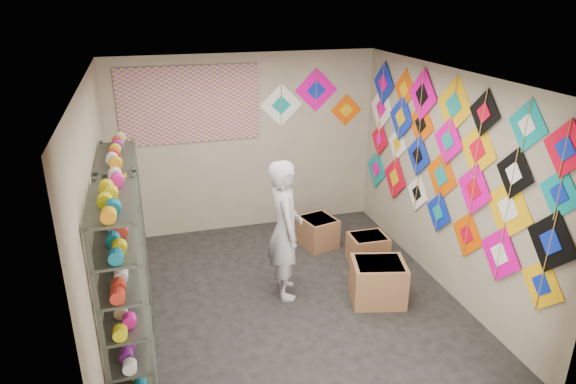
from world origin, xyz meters
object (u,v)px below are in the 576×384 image
object	(u,v)px
shelf_rack_back	(126,233)
shopkeeper	(285,229)
carton_a	(378,282)
shelf_rack_front	(125,293)
carton_b	(368,249)
carton_c	(318,232)

from	to	relation	value
shelf_rack_back	shopkeeper	xyz separation A→B (m)	(1.81, -0.26, -0.08)
shelf_rack_back	shopkeeper	world-z (taller)	shelf_rack_back
shelf_rack_back	carton_a	size ratio (longest dim) A/B	3.05
shelf_rack_front	carton_b	size ratio (longest dim) A/B	3.80
shelf_rack_back	carton_b	bearing A→B (deg)	2.85
carton_a	shelf_rack_front	bearing A→B (deg)	-154.63
carton_a	carton_c	distance (m)	1.58
shopkeeper	carton_c	size ratio (longest dim) A/B	3.47
shopkeeper	shelf_rack_front	bearing A→B (deg)	126.27
shopkeeper	carton_b	size ratio (longest dim) A/B	3.47
shopkeeper	shelf_rack_back	bearing A→B (deg)	88.29
carton_c	shelf_rack_back	bearing A→B (deg)	-175.77
carton_b	carton_c	xyz separation A→B (m)	(-0.49, 0.67, 0.01)
shelf_rack_back	carton_c	world-z (taller)	shelf_rack_back
shelf_rack_front	carton_a	bearing A→B (deg)	11.19
carton_b	carton_c	bearing A→B (deg)	127.12
shopkeeper	carton_a	bearing A→B (deg)	-108.85
shelf_rack_front	carton_b	xyz separation A→B (m)	(3.11, 1.45, -0.75)
carton_a	carton_c	world-z (taller)	carton_a
shopkeeper	carton_a	world-z (taller)	shopkeeper
carton_a	shopkeeper	bearing A→B (deg)	168.97
carton_a	carton_b	xyz separation A→B (m)	(0.27, 0.89, -0.05)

